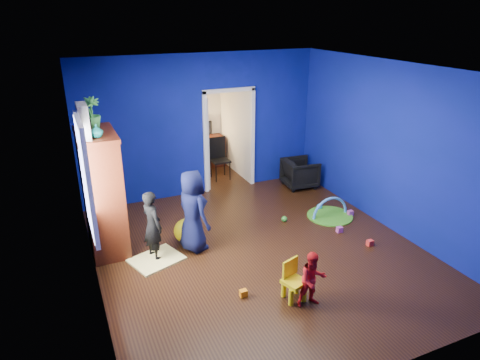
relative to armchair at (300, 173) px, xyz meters
name	(u,v)px	position (x,y,z in m)	size (l,w,h in m)	color
floor	(260,252)	(-2.04, -2.15, -0.31)	(5.00, 5.50, 0.01)	black
ceiling	(264,69)	(-2.04, -2.15, 2.59)	(5.00, 5.50, 0.01)	white
wall_back	(202,126)	(-2.04, 0.60, 1.14)	(5.00, 0.02, 2.90)	navy
wall_front	(390,259)	(-2.04, -4.90, 1.14)	(5.00, 0.02, 2.90)	navy
wall_left	(87,195)	(-4.54, -2.15, 1.14)	(0.02, 5.50, 2.90)	navy
wall_right	(392,148)	(0.46, -2.15, 1.14)	(0.02, 5.50, 2.90)	navy
alcove	(214,123)	(-1.44, 1.48, 0.94)	(1.00, 1.75, 2.50)	silver
armchair	(300,173)	(0.00, 0.00, 0.00)	(0.67, 0.69, 0.63)	black
child_black	(152,225)	(-3.64, -1.61, 0.25)	(0.41, 0.27, 1.13)	black
child_navy	(193,211)	(-2.98, -1.61, 0.37)	(0.66, 0.43, 1.36)	#10143B
toddler_red	(313,280)	(-2.00, -3.61, 0.08)	(0.38, 0.30, 0.78)	red
vase	(96,131)	(-4.25, -1.28, 1.74)	(0.18, 0.18, 0.19)	#0C4B61
potted_plant	(91,113)	(-4.25, -0.76, 1.89)	(0.27, 0.27, 0.49)	green
tv_armoire	(103,192)	(-4.25, -0.98, 0.67)	(0.58, 1.14, 1.96)	#381709
crt_tv	(105,190)	(-4.21, -0.98, 0.71)	(0.46, 0.70, 0.54)	silver
yellow_blanket	(157,259)	(-3.64, -1.71, -0.30)	(0.75, 0.60, 0.03)	#F2E07A
hopper_ball	(186,231)	(-3.03, -1.36, -0.10)	(0.42, 0.42, 0.42)	yellow
kid_chair	(294,283)	(-2.15, -3.41, -0.06)	(0.28, 0.28, 0.50)	yellow
play_mat	(330,216)	(-0.25, -1.53, -0.30)	(0.86, 0.86, 0.02)	green
toy_arch	(330,215)	(-0.25, -1.53, -0.29)	(0.77, 0.77, 0.05)	#3F8CD8
window_left	(85,179)	(-4.52, -1.80, 1.24)	(0.03, 0.95, 1.55)	white
curtain	(92,184)	(-4.41, -1.25, 0.94)	(0.14, 0.42, 2.40)	slate
doorway	(229,141)	(-1.44, 0.60, 0.74)	(1.16, 0.10, 2.10)	white
study_desk	(206,152)	(-1.44, 2.11, 0.06)	(0.88, 0.44, 0.75)	#3D140A
desk_monitor	(204,128)	(-1.44, 2.23, 0.64)	(0.40, 0.05, 0.32)	black
desk_lamp	(194,131)	(-1.72, 2.17, 0.62)	(0.14, 0.14, 0.14)	#FFD88C
folding_chair	(220,160)	(-1.44, 1.15, 0.15)	(0.40, 0.40, 0.92)	black
book_shelf	(203,84)	(-1.44, 2.22, 1.71)	(0.88, 0.24, 0.04)	white
toy_0	(370,243)	(-0.27, -2.70, -0.26)	(0.10, 0.08, 0.10)	red
toy_1	(320,206)	(-0.25, -1.17, -0.26)	(0.11, 0.11, 0.11)	#28B0E7
toy_2	(243,293)	(-2.76, -3.10, -0.26)	(0.10, 0.08, 0.10)	orange
toy_3	(284,219)	(-1.15, -1.36, -0.26)	(0.11, 0.11, 0.11)	green
toy_4	(339,230)	(-0.46, -2.11, -0.26)	(0.10, 0.08, 0.10)	#B9459C
toy_5	(350,213)	(0.13, -1.65, -0.26)	(0.10, 0.08, 0.10)	#B94598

